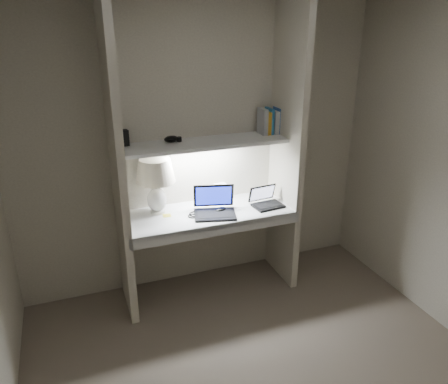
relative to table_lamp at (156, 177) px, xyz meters
name	(u,v)px	position (x,y,z in m)	size (l,w,h in m)	color
floor	(267,383)	(0.42, -1.35, -1.10)	(3.20, 3.00, 0.01)	gray
back_wall	(198,149)	(0.42, 0.15, 0.15)	(3.20, 0.01, 2.50)	beige
alcove_panel_left	(118,168)	(-0.31, -0.13, 0.15)	(0.06, 0.55, 2.50)	beige
alcove_panel_right	(287,149)	(1.15, -0.13, 0.15)	(0.06, 0.55, 2.50)	beige
desk	(209,214)	(0.42, -0.13, -0.35)	(1.40, 0.55, 0.04)	white
desk_apron	(219,229)	(0.42, -0.39, -0.38)	(1.46, 0.03, 0.10)	silver
shelf	(204,143)	(0.42, -0.03, 0.25)	(1.40, 0.36, 0.03)	silver
strip_light	(204,146)	(0.42, -0.03, 0.23)	(0.60, 0.04, 0.01)	white
table_lamp	(156,177)	(0.00, 0.00, 0.00)	(0.33, 0.33, 0.48)	white
laptop_main	(214,207)	(0.45, -0.18, -0.27)	(0.41, 0.38, 0.23)	black
laptop_netbook	(266,201)	(0.94, -0.18, -0.29)	(0.28, 0.25, 0.17)	black
speaker	(220,192)	(0.61, 0.10, -0.25)	(0.11, 0.07, 0.15)	silver
mouse	(221,210)	(0.51, -0.17, -0.31)	(0.11, 0.07, 0.04)	black
cable_coil	(195,214)	(0.29, -0.15, -0.32)	(0.10, 0.10, 0.01)	black
sticky_note	(167,216)	(0.06, -0.09, -0.32)	(0.07, 0.07, 0.00)	yellow
book_row	(271,121)	(1.06, 0.03, 0.38)	(0.21, 0.15, 0.23)	#BDBDBD
shelf_box	(124,138)	(-0.22, 0.07, 0.33)	(0.08, 0.05, 0.13)	black
shelf_gadget	(171,139)	(0.16, 0.04, 0.30)	(0.13, 0.09, 0.05)	black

